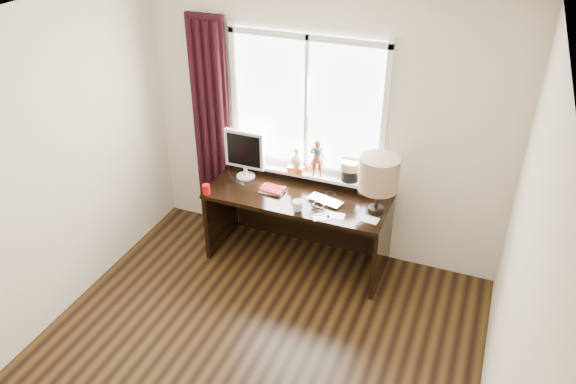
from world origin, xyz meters
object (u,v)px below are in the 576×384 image
at_px(laptop, 326,201).
at_px(desk, 301,211).
at_px(monitor, 245,152).
at_px(table_lamp, 379,174).
at_px(red_cup, 206,189).
at_px(mug, 298,205).

height_order(laptop, desk, laptop).
xyz_separation_m(monitor, table_lamp, (1.33, -0.12, 0.09)).
relative_size(red_cup, desk, 0.06).
distance_m(red_cup, desk, 0.94).
bearing_deg(mug, monitor, 151.55).
bearing_deg(table_lamp, laptop, -175.44).
bearing_deg(desk, table_lamp, -7.05).
distance_m(laptop, table_lamp, 0.58).
bearing_deg(monitor, table_lamp, -5.01).
xyz_separation_m(laptop, monitor, (-0.88, 0.15, 0.27)).
distance_m(desk, table_lamp, 0.96).
xyz_separation_m(mug, desk, (-0.09, 0.35, -0.30)).
relative_size(mug, desk, 0.06).
distance_m(mug, desk, 0.47).
distance_m(mug, table_lamp, 0.76).
bearing_deg(desk, monitor, 177.50).
bearing_deg(table_lamp, red_cup, -168.72).
relative_size(laptop, red_cup, 3.44).
relative_size(laptop, mug, 3.15).
bearing_deg(laptop, monitor, -175.18).
height_order(laptop, table_lamp, table_lamp).
bearing_deg(red_cup, mug, 3.05).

